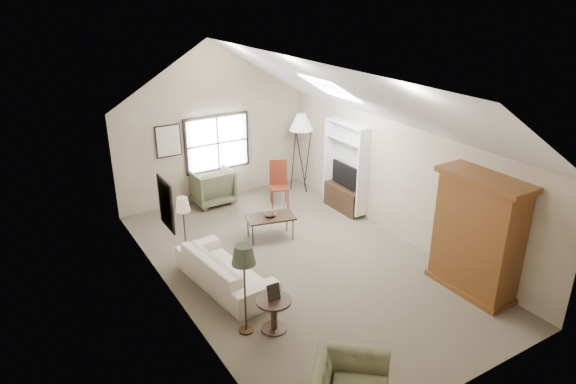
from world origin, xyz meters
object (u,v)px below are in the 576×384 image
side_table (274,315)px  side_chair (279,184)px  armchair_far (211,186)px  sofa (225,269)px  coffee_table (270,227)px  armoire (477,235)px

side_table → side_chair: side_chair is taller
armchair_far → side_chair: bearing=141.9°
sofa → coffee_table: (1.62, 1.19, -0.07)m
armchair_far → side_table: bearing=75.4°
armoire → side_table: armoire is taller
sofa → side_chair: 3.78m
coffee_table → armoire: bearing=-59.6°
coffee_table → side_table: bearing=-118.6°
armoire → armchair_far: 6.60m
sofa → side_table: 1.60m
armoire → sofa: (-3.74, 2.44, -0.77)m
sofa → armchair_far: bearing=-26.5°
sofa → coffee_table: size_ratio=2.19×
armchair_far → side_chair: 1.73m
side_table → armchair_far: bearing=77.0°
armchair_far → side_table: armchair_far is taller
armoire → armchair_far: size_ratio=2.21×
side_table → side_chair: size_ratio=0.50×
side_table → side_chair: (2.60, 4.23, 0.28)m
side_chair → sofa: bearing=-112.4°
sofa → side_table: (0.10, -1.60, -0.05)m
side_chair → coffee_table: bearing=-103.5°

